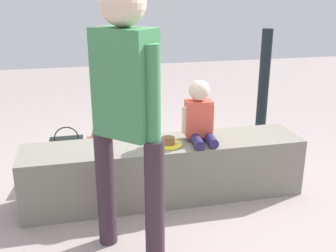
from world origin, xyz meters
name	(u,v)px	position (x,y,z in m)	size (l,w,h in m)	color
ground_plane	(165,196)	(0.00, 0.00, 0.00)	(12.00, 12.00, 0.00)	#9F908D
concrete_ledge	(165,170)	(0.00, 0.00, 0.24)	(2.22, 0.46, 0.47)	gray
child_seated	(200,115)	(0.28, -0.01, 0.69)	(0.28, 0.32, 0.48)	navy
adult_standing	(126,101)	(-0.37, -0.65, 1.01)	(0.39, 0.39, 1.68)	#372630
cake_plate	(168,143)	(0.01, -0.06, 0.49)	(0.22, 0.22, 0.07)	yellow
gift_bag	(128,129)	(-0.13, 1.28, 0.16)	(0.21, 0.12, 0.35)	#4C99E0
railing_post	(262,103)	(1.25, 0.87, 0.48)	(0.36, 0.36, 1.24)	black
water_bottle_near_gift	(228,154)	(0.74, 0.50, 0.09)	(0.07, 0.07, 0.20)	silver
water_bottle_far_side	(235,139)	(0.96, 0.85, 0.10)	(0.06, 0.06, 0.23)	silver
cake_box_white	(45,181)	(-0.97, 0.40, 0.06)	(0.27, 0.30, 0.11)	white
handbag_black_leather	(67,147)	(-0.78, 1.00, 0.11)	(0.33, 0.14, 0.33)	black
handbag_brown_canvas	(104,148)	(-0.42, 0.84, 0.13)	(0.33, 0.12, 0.37)	brown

